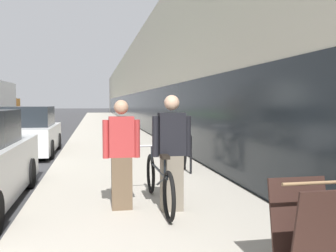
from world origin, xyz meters
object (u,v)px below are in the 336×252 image
(bike_rack_hoop, at_px, (188,149))
(tandem_bicycle, at_px, (159,182))
(cruiser_bike_nearest, at_px, (177,149))
(person_bystander, at_px, (122,154))
(person_rider, at_px, (172,153))
(sandwich_board_sign, at_px, (312,233))
(vintage_roadster_curbside, at_px, (27,133))

(bike_rack_hoop, bearing_deg, tandem_bicycle, -113.09)
(cruiser_bike_nearest, bearing_deg, bike_rack_hoop, -86.47)
(person_bystander, distance_m, cruiser_bike_nearest, 3.97)
(tandem_bicycle, xyz_separation_m, person_rider, (0.14, -0.28, 0.48))
(person_bystander, xyz_separation_m, sandwich_board_sign, (1.42, -2.63, -0.35))
(vintage_roadster_curbside, bearing_deg, person_rider, -67.06)
(tandem_bicycle, xyz_separation_m, person_bystander, (-0.56, -0.07, 0.44))
(sandwich_board_sign, bearing_deg, person_rider, 106.47)
(person_bystander, relative_size, bike_rack_hoop, 1.89)
(bike_rack_hoop, height_order, cruiser_bike_nearest, cruiser_bike_nearest)
(tandem_bicycle, xyz_separation_m, vintage_roadster_curbside, (-3.12, 7.42, 0.20))
(tandem_bicycle, distance_m, person_rider, 0.57)
(bike_rack_hoop, bearing_deg, cruiser_bike_nearest, 93.53)
(cruiser_bike_nearest, xyz_separation_m, sandwich_board_sign, (-0.21, -6.23, 0.05))
(sandwich_board_sign, bearing_deg, vintage_roadster_curbside, 111.44)
(vintage_roadster_curbside, bearing_deg, person_bystander, -71.18)
(bike_rack_hoop, xyz_separation_m, vintage_roadster_curbside, (-4.24, 4.80, 0.05))
(tandem_bicycle, distance_m, cruiser_bike_nearest, 3.68)
(bike_rack_hoop, relative_size, vintage_roadster_curbside, 0.21)
(person_rider, bearing_deg, sandwich_board_sign, -73.53)
(bike_rack_hoop, relative_size, cruiser_bike_nearest, 0.45)
(person_bystander, height_order, vintage_roadster_curbside, person_bystander)
(tandem_bicycle, distance_m, sandwich_board_sign, 2.84)
(cruiser_bike_nearest, relative_size, vintage_roadster_curbside, 0.46)
(person_bystander, xyz_separation_m, vintage_roadster_curbside, (-2.55, 7.49, -0.24))
(cruiser_bike_nearest, bearing_deg, person_rider, -103.63)
(person_rider, height_order, vintage_roadster_curbside, person_rider)
(person_bystander, distance_m, sandwich_board_sign, 3.01)
(person_rider, xyz_separation_m, sandwich_board_sign, (0.72, -2.42, -0.39))
(bike_rack_hoop, bearing_deg, vintage_roadster_curbside, 131.47)
(bike_rack_hoop, relative_size, sandwich_board_sign, 0.94)
(tandem_bicycle, relative_size, sandwich_board_sign, 2.53)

